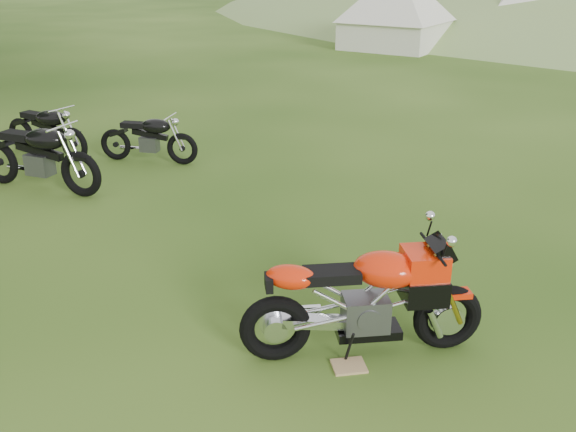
% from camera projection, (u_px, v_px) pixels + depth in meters
% --- Properties ---
extents(ground, '(120.00, 120.00, 0.00)m').
position_uv_depth(ground, '(255.00, 323.00, 6.10)').
color(ground, '#1E400D').
rests_on(ground, ground).
extents(sport_motorcycle, '(2.08, 1.12, 1.21)m').
position_uv_depth(sport_motorcycle, '(364.00, 292.00, 5.42)').
color(sport_motorcycle, red).
rests_on(sport_motorcycle, ground).
extents(plywood_board, '(0.34, 0.31, 0.02)m').
position_uv_depth(plywood_board, '(349.00, 366.00, 5.45)').
color(plywood_board, tan).
rests_on(plywood_board, ground).
extents(vintage_moto_b, '(2.15, 0.85, 1.10)m').
position_uv_depth(vintage_moto_b, '(37.00, 154.00, 9.29)').
color(vintage_moto_b, black).
rests_on(vintage_moto_b, ground).
extents(vintage_moto_c, '(1.66, 0.41, 0.87)m').
position_uv_depth(vintage_moto_c, '(148.00, 137.00, 10.58)').
color(vintage_moto_c, black).
rests_on(vintage_moto_c, ground).
extents(vintage_moto_d, '(1.85, 0.95, 0.95)m').
position_uv_depth(vintage_moto_d, '(46.00, 129.00, 10.90)').
color(vintage_moto_d, black).
rests_on(vintage_moto_d, ground).
extents(tent_left, '(4.08, 4.08, 2.74)m').
position_uv_depth(tent_left, '(397.00, 9.00, 22.80)').
color(tent_left, silver).
rests_on(tent_left, ground).
extents(tent_mid, '(3.17, 3.17, 2.71)m').
position_uv_depth(tent_mid, '(529.00, 4.00, 24.95)').
color(tent_mid, beige).
rests_on(tent_mid, ground).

